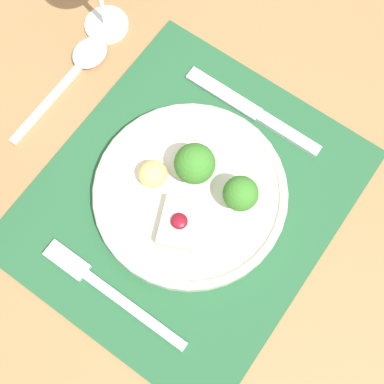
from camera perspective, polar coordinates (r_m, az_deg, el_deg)
ground_plane at (r=1.41m, az=-0.24°, el=-9.68°), size 8.00×8.00×0.00m
dining_table at (r=0.77m, az=-0.43°, el=-2.52°), size 1.41×1.19×0.73m
placemat at (r=0.70m, az=-0.47°, el=-0.81°), size 0.42×0.36×0.00m
dinner_plate at (r=0.68m, az=0.11°, el=-0.05°), size 0.25×0.25×0.08m
fork at (r=0.68m, az=-9.33°, el=-10.05°), size 0.02×0.21×0.01m
knife at (r=0.75m, az=7.41°, el=7.96°), size 0.02×0.21×0.01m
spoon at (r=0.80m, az=-11.71°, el=13.38°), size 0.20×0.05×0.02m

